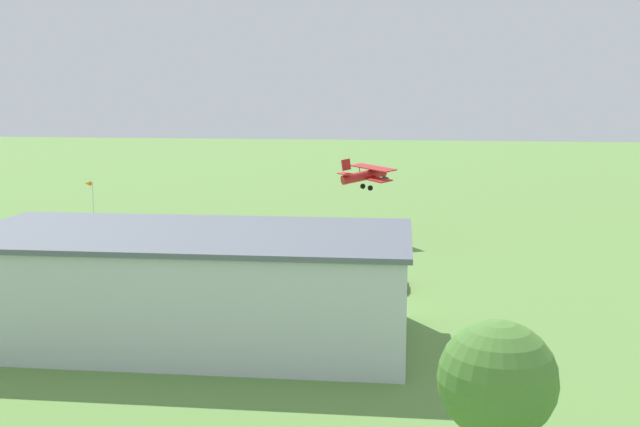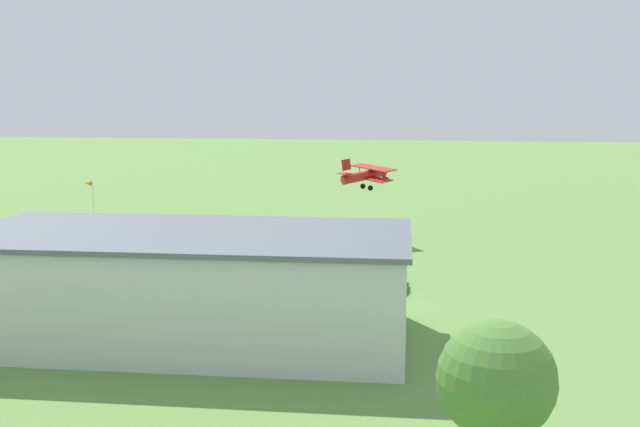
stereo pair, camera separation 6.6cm
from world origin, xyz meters
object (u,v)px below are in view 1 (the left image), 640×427
(windsock, at_px, (88,186))
(car_red, at_px, (118,270))
(person_watching_takeoff, at_px, (325,271))
(biplane, at_px, (366,175))
(person_at_fence_line, at_px, (378,268))
(hangar, at_px, (188,285))
(car_green, at_px, (43,271))
(car_orange, at_px, (395,278))
(person_crossing_taxiway, at_px, (251,264))
(person_by_parked_cars, at_px, (171,267))
(tree_by_windsock, at_px, (497,380))

(windsock, bearing_deg, car_red, 120.03)
(car_red, relative_size, person_watching_takeoff, 2.63)
(biplane, height_order, person_at_fence_line, biplane)
(hangar, xyz_separation_m, car_green, (18.78, -13.89, -2.94))
(windsock, bearing_deg, car_orange, 145.32)
(person_crossing_taxiway, bearing_deg, person_by_parked_cars, 15.95)
(hangar, height_order, car_orange, hangar)
(car_orange, distance_m, person_watching_takeoff, 6.71)
(car_orange, relative_size, tree_by_windsock, 0.60)
(car_green, relative_size, windsock, 0.86)
(person_watching_takeoff, relative_size, windsock, 0.31)
(person_at_fence_line, bearing_deg, person_watching_takeoff, 25.80)
(car_orange, bearing_deg, person_by_parked_cars, -4.22)
(tree_by_windsock, bearing_deg, car_green, -40.39)
(car_red, height_order, car_green, car_green)
(car_red, distance_m, car_green, 6.88)
(car_green, distance_m, windsock, 33.94)
(person_by_parked_cars, bearing_deg, biplane, -126.82)
(biplane, distance_m, car_orange, 24.94)
(car_red, bearing_deg, car_orange, -178.74)
(person_by_parked_cars, xyz_separation_m, person_crossing_taxiway, (-7.27, -2.08, 0.07))
(car_red, relative_size, person_at_fence_line, 2.69)
(person_at_fence_line, bearing_deg, person_crossing_taxiway, 1.69)
(windsock, bearing_deg, hangar, 122.92)
(person_at_fence_line, bearing_deg, car_orange, 113.84)
(person_by_parked_cars, relative_size, tree_by_windsock, 0.20)
(car_green, relative_size, person_at_fence_line, 2.80)
(person_at_fence_line, bearing_deg, car_green, 11.23)
(hangar, bearing_deg, car_green, -36.48)
(hangar, bearing_deg, person_watching_takeoff, -111.64)
(biplane, bearing_deg, tree_by_windsock, 100.31)
(car_orange, relative_size, car_green, 1.01)
(biplane, relative_size, person_crossing_taxiway, 4.97)
(car_green, xyz_separation_m, person_at_fence_line, (-30.51, -6.06, -0.03))
(biplane, relative_size, person_at_fence_line, 5.22)
(tree_by_windsock, bearing_deg, person_at_fence_line, -78.82)
(car_red, bearing_deg, person_by_parked_cars, -154.11)
(car_orange, relative_size, person_watching_takeoff, 2.76)
(biplane, relative_size, windsock, 1.60)
(car_green, xyz_separation_m, person_crossing_taxiway, (-18.36, -5.70, 0.01))
(person_at_fence_line, height_order, person_watching_takeoff, person_watching_takeoff)
(car_green, distance_m, person_by_parked_cars, 11.67)
(hangar, height_order, biplane, biplane)
(person_watching_takeoff, distance_m, tree_by_windsock, 38.51)
(biplane, xyz_separation_m, windsock, (38.43, -6.28, -2.75))
(car_orange, bearing_deg, tree_by_windsock, 99.61)
(person_watching_takeoff, xyz_separation_m, person_by_parked_cars, (14.70, 0.15, -0.05))
(person_by_parked_cars, bearing_deg, person_crossing_taxiway, -164.05)
(car_red, height_order, person_at_fence_line, person_at_fence_line)
(tree_by_windsock, distance_m, windsock, 80.87)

